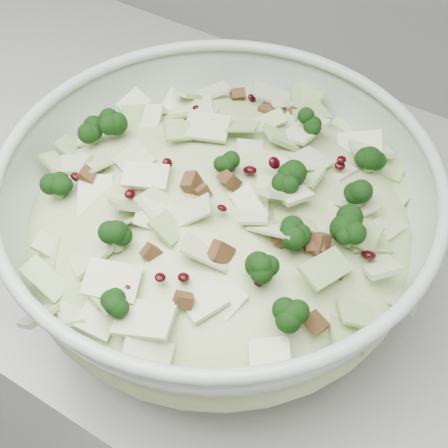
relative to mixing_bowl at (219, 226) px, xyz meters
name	(u,v)px	position (x,y,z in m)	size (l,w,h in m)	color
counter	(73,287)	(-0.39, 0.10, -0.53)	(3.60, 0.60, 0.90)	#A9A9A4
mixing_bowl	(219,226)	(0.00, 0.00, 0.00)	(0.51, 0.51, 0.16)	#B0C2B0
salad	(219,208)	(0.00, 0.00, 0.03)	(0.48, 0.48, 0.16)	#C3D28F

